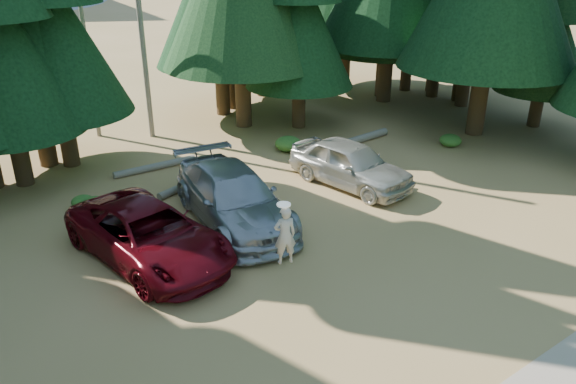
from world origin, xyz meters
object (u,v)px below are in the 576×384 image
red_pickup (149,235)px  frisbee_player (285,235)px  log_left (198,180)px  log_mid (155,167)px  log_right (344,144)px  silver_minivan_center (234,198)px  silver_minivan_right (350,164)px

red_pickup → frisbee_player: (2.43, -3.24, 0.66)m
log_left → log_mid: 2.31m
log_left → log_right: bearing=-19.7°
silver_minivan_center → frisbee_player: frisbee_player is taller
log_mid → log_right: (7.87, -2.40, 0.03)m
frisbee_player → red_pickup: bearing=-34.8°
log_right → silver_minivan_right: bearing=-132.4°
red_pickup → silver_minivan_right: bearing=-4.2°
log_mid → frisbee_player: bearing=-91.0°
frisbee_player → log_left: (1.21, 7.39, -1.33)m
log_right → frisbee_player: bearing=-143.4°
silver_minivan_right → log_mid: size_ratio=1.46×
frisbee_player → log_mid: frisbee_player is taller
silver_minivan_right → frisbee_player: 7.03m
red_pickup → log_left: (3.63, 4.15, -0.67)m
log_mid → log_right: bearing=-15.2°
silver_minivan_right → log_mid: bearing=124.3°
red_pickup → silver_minivan_center: silver_minivan_center is taller
silver_minivan_right → log_right: silver_minivan_right is taller
frisbee_player → log_left: 7.60m
silver_minivan_right → frisbee_player: frisbee_player is taller
log_mid → silver_minivan_center: bearing=-85.7°
silver_minivan_center → log_mid: size_ratio=1.79×
log_mid → red_pickup: bearing=-112.7°
frisbee_player → log_left: size_ratio=0.44×
frisbee_player → silver_minivan_center: bearing=-82.0°
red_pickup → frisbee_player: 4.10m
log_right → red_pickup: bearing=-164.1°
silver_minivan_right → log_mid: 7.77m
silver_minivan_right → silver_minivan_center: bearing=172.1°
red_pickup → silver_minivan_center: bearing=1.6°
log_left → silver_minivan_center: bearing=-116.0°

